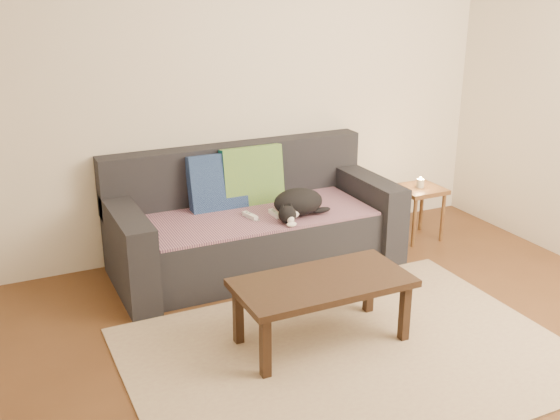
{
  "coord_description": "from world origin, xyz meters",
  "views": [
    {
      "loc": [
        -1.77,
        -2.65,
        2.08
      ],
      "look_at": [
        0.05,
        1.2,
        0.55
      ],
      "focal_mm": 42.0,
      "sensor_mm": 36.0,
      "label": 1
    }
  ],
  "objects_px": {
    "wii_remote_b": "(275,214)",
    "coffee_table": "(322,288)",
    "cat": "(297,203)",
    "wii_remote_a": "(250,216)",
    "sofa": "(253,226)",
    "side_table": "(419,196)"
  },
  "relations": [
    {
      "from": "coffee_table",
      "to": "side_table",
      "type": "bearing_deg",
      "value": 36.27
    },
    {
      "from": "sofa",
      "to": "cat",
      "type": "distance_m",
      "value": 0.42
    },
    {
      "from": "sofa",
      "to": "coffee_table",
      "type": "relative_size",
      "value": 2.03
    },
    {
      "from": "side_table",
      "to": "cat",
      "type": "bearing_deg",
      "value": -172.68
    },
    {
      "from": "wii_remote_b",
      "to": "sofa",
      "type": "bearing_deg",
      "value": 25.91
    },
    {
      "from": "wii_remote_a",
      "to": "wii_remote_b",
      "type": "distance_m",
      "value": 0.18
    },
    {
      "from": "cat",
      "to": "wii_remote_a",
      "type": "distance_m",
      "value": 0.35
    },
    {
      "from": "coffee_table",
      "to": "wii_remote_a",
      "type": "bearing_deg",
      "value": 90.36
    },
    {
      "from": "wii_remote_a",
      "to": "wii_remote_b",
      "type": "bearing_deg",
      "value": -113.6
    },
    {
      "from": "sofa",
      "to": "coffee_table",
      "type": "height_order",
      "value": "sofa"
    },
    {
      "from": "side_table",
      "to": "wii_remote_b",
      "type": "bearing_deg",
      "value": -176.24
    },
    {
      "from": "sofa",
      "to": "wii_remote_b",
      "type": "bearing_deg",
      "value": -62.98
    },
    {
      "from": "sofa",
      "to": "side_table",
      "type": "bearing_deg",
      "value": -3.92
    },
    {
      "from": "side_table",
      "to": "coffee_table",
      "type": "distance_m",
      "value": 1.89
    },
    {
      "from": "cat",
      "to": "side_table",
      "type": "distance_m",
      "value": 1.23
    },
    {
      "from": "sofa",
      "to": "cat",
      "type": "xyz_separation_m",
      "value": [
        0.25,
        -0.25,
        0.22
      ]
    },
    {
      "from": "wii_remote_a",
      "to": "coffee_table",
      "type": "bearing_deg",
      "value": 167.77
    },
    {
      "from": "side_table",
      "to": "coffee_table",
      "type": "height_order",
      "value": "side_table"
    },
    {
      "from": "wii_remote_b",
      "to": "coffee_table",
      "type": "height_order",
      "value": "wii_remote_b"
    },
    {
      "from": "cat",
      "to": "coffee_table",
      "type": "distance_m",
      "value": 1.03
    },
    {
      "from": "wii_remote_b",
      "to": "coffee_table",
      "type": "bearing_deg",
      "value": 169.34
    },
    {
      "from": "cat",
      "to": "coffee_table",
      "type": "height_order",
      "value": "cat"
    }
  ]
}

